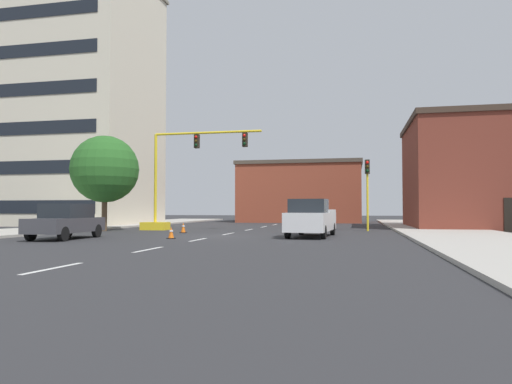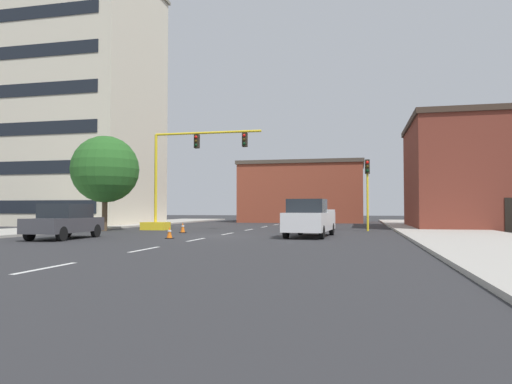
% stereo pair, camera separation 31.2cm
% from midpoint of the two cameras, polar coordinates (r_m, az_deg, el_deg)
% --- Properties ---
extents(ground_plane, '(160.00, 160.00, 0.00)m').
position_cam_midpoint_polar(ground_plane, '(25.56, -4.68, -5.40)').
color(ground_plane, '#2D2D30').
extents(sidewalk_left, '(6.00, 56.00, 0.14)m').
position_cam_midpoint_polar(sidewalk_left, '(38.37, -19.88, -4.06)').
color(sidewalk_left, '#B2ADA3').
rests_on(sidewalk_left, ground_plane).
extents(sidewalk_right, '(6.00, 56.00, 0.14)m').
position_cam_midpoint_polar(sidewalk_right, '(32.86, 22.13, -4.39)').
color(sidewalk_right, '#B2ADA3').
rests_on(sidewalk_right, ground_plane).
extents(lane_stripe_seg_0, '(0.16, 2.40, 0.01)m').
position_cam_midpoint_polar(lane_stripe_seg_0, '(12.92, -23.61, -8.50)').
color(lane_stripe_seg_0, silver).
rests_on(lane_stripe_seg_0, ground_plane).
extents(lane_stripe_seg_1, '(0.16, 2.40, 0.01)m').
position_cam_midpoint_polar(lane_stripe_seg_1, '(17.64, -12.94, -6.85)').
color(lane_stripe_seg_1, silver).
rests_on(lane_stripe_seg_1, ground_plane).
extents(lane_stripe_seg_2, '(0.16, 2.40, 0.01)m').
position_cam_midpoint_polar(lane_stripe_seg_2, '(22.72, -6.93, -5.80)').
color(lane_stripe_seg_2, silver).
rests_on(lane_stripe_seg_2, ground_plane).
extents(lane_stripe_seg_3, '(0.16, 2.40, 0.01)m').
position_cam_midpoint_polar(lane_stripe_seg_3, '(27.95, -3.15, -5.11)').
color(lane_stripe_seg_3, silver).
rests_on(lane_stripe_seg_3, ground_plane).
extents(lane_stripe_seg_4, '(0.16, 2.40, 0.01)m').
position_cam_midpoint_polar(lane_stripe_seg_4, '(33.28, -0.58, -4.62)').
color(lane_stripe_seg_4, silver).
rests_on(lane_stripe_seg_4, ground_plane).
extents(lane_stripe_seg_5, '(0.16, 2.40, 0.01)m').
position_cam_midpoint_polar(lane_stripe_seg_5, '(38.65, 1.28, -4.27)').
color(lane_stripe_seg_5, silver).
rests_on(lane_stripe_seg_5, ground_plane).
extents(lane_stripe_seg_6, '(0.16, 2.40, 0.01)m').
position_cam_midpoint_polar(lane_stripe_seg_6, '(44.05, 2.68, -4.00)').
color(lane_stripe_seg_6, silver).
rests_on(lane_stripe_seg_6, ground_plane).
extents(building_tall_left, '(12.99, 11.82, 23.31)m').
position_cam_midpoint_polar(building_tall_left, '(48.27, -20.32, 10.24)').
color(building_tall_left, beige).
rests_on(building_tall_left, ground_plane).
extents(building_brick_center, '(13.57, 8.75, 6.68)m').
position_cam_midpoint_polar(building_brick_center, '(53.04, 5.91, -0.04)').
color(building_brick_center, brown).
rests_on(building_brick_center, ground_plane).
extents(building_row_right, '(11.75, 11.16, 8.25)m').
position_cam_midpoint_polar(building_row_right, '(39.25, 26.88, 2.02)').
color(building_row_right, brown).
rests_on(building_row_right, ground_plane).
extents(traffic_signal_gantry, '(8.54, 1.20, 6.83)m').
position_cam_midpoint_polar(traffic_signal_gantry, '(33.22, -10.24, -0.79)').
color(traffic_signal_gantry, yellow).
rests_on(traffic_signal_gantry, ground_plane).
extents(traffic_light_pole_right, '(0.32, 0.47, 4.80)m').
position_cam_midpoint_polar(traffic_light_pole_right, '(32.25, 13.72, 1.62)').
color(traffic_light_pole_right, yellow).
rests_on(traffic_light_pole_right, ground_plane).
extents(tree_left_near, '(4.51, 4.51, 6.42)m').
position_cam_midpoint_polar(tree_left_near, '(33.11, -17.69, 2.65)').
color(tree_left_near, brown).
rests_on(tree_left_near, ground_plane).
extents(pickup_truck_white, '(2.38, 5.53, 1.99)m').
position_cam_midpoint_polar(pickup_truck_white, '(25.00, 6.96, -3.23)').
color(pickup_truck_white, white).
rests_on(pickup_truck_white, ground_plane).
extents(sedan_dark_gray_near_left, '(2.06, 4.58, 1.74)m').
position_cam_midpoint_polar(sedan_dark_gray_near_left, '(24.94, -21.97, -3.30)').
color(sedan_dark_gray_near_left, '#3D3D42').
rests_on(sedan_dark_gray_near_left, ground_plane).
extents(traffic_cone_roadside_a, '(0.36, 0.36, 0.61)m').
position_cam_midpoint_polar(traffic_cone_roadside_a, '(23.70, -10.15, -4.92)').
color(traffic_cone_roadside_a, black).
rests_on(traffic_cone_roadside_a, ground_plane).
extents(traffic_cone_roadside_b, '(0.36, 0.36, 0.67)m').
position_cam_midpoint_polar(traffic_cone_roadside_b, '(29.28, -8.63, -4.32)').
color(traffic_cone_roadside_b, black).
rests_on(traffic_cone_roadside_b, ground_plane).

